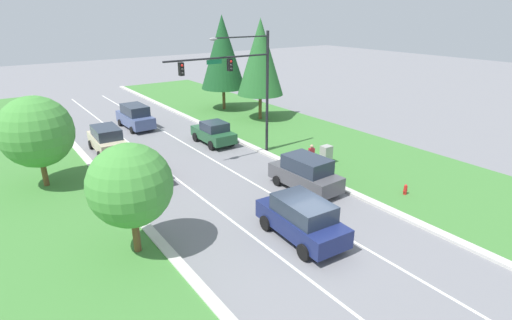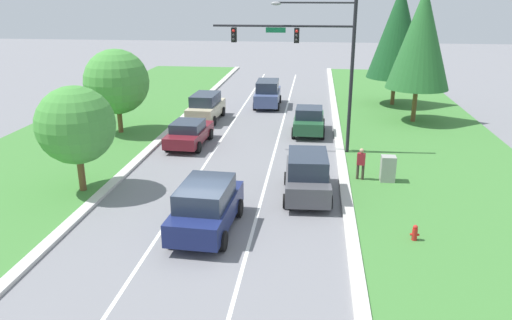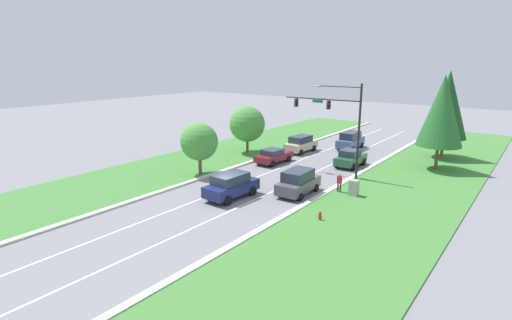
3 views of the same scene
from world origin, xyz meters
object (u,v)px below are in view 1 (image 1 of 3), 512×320
Objects in this scene: slate_blue_suv at (135,117)px; conifer_far_right_tree at (260,57)px; oak_far_left_tree at (130,185)px; pedestrian at (311,155)px; traffic_signal_mast at (242,77)px; burgundy_sedan at (142,167)px; oak_near_left_tree at (36,132)px; graphite_suv at (306,173)px; fire_hydrant at (405,190)px; navy_suv at (302,218)px; champagne_suv at (107,139)px; forest_sedan at (214,133)px; utility_cabinet at (326,155)px; conifer_near_right_tree at (223,52)px.

conifer_far_right_tree is (10.99, -4.10, 4.91)m from slate_blue_suv.
pedestrian is at bearing 12.89° from oak_far_left_tree.
traffic_signal_mast reaches higher than pedestrian.
traffic_signal_mast is 8.97m from burgundy_sedan.
traffic_signal_mast is 1.58× the size of oak_near_left_tree.
fire_hydrant is (4.14, -4.01, -0.69)m from graphite_suv.
navy_suv is 18.02m from champagne_suv.
burgundy_sedan is at bearing -153.48° from forest_sedan.
traffic_signal_mast is at bearing -74.35° from slate_blue_suv.
fire_hydrant is at bearing 2.91° from navy_suv.
traffic_signal_mast is 1.82× the size of champagne_suv.
burgundy_sedan is 16.10m from fire_hydrant.
graphite_suv reaches higher than pedestrian.
champagne_suv is at bearing 78.71° from oak_far_left_tree.
traffic_signal_mast is 12.78m from fire_hydrant.
slate_blue_suv is (0.20, 22.87, 0.02)m from navy_suv.
forest_sedan is 8.90m from pedestrian.
utility_cabinet is (4.04, -8.56, -0.23)m from forest_sedan.
oak_far_left_tree is (-6.88, -19.55, 2.17)m from slate_blue_suv.
slate_blue_suv reaches higher than champagne_suv.
pedestrian is 2.41× the size of fire_hydrant.
champagne_suv is at bearing 95.19° from burgundy_sedan.
burgundy_sedan is 0.50× the size of conifer_far_right_tree.
graphite_suv is 2.75× the size of pedestrian.
champagne_suv is 6.63m from slate_blue_suv.
traffic_signal_mast is 15.15m from conifer_near_right_tree.
burgundy_sedan is 1.03× the size of graphite_suv.
forest_sedan is at bearing 6.26° from oak_near_left_tree.
oak_near_left_tree is (-8.95, -9.43, 2.39)m from slate_blue_suv.
slate_blue_suv is 0.51× the size of conifer_near_right_tree.
navy_suv is 0.97× the size of oak_far_left_tree.
graphite_suv reaches higher than burgundy_sedan.
oak_far_left_tree is (-10.60, -7.49, -2.56)m from traffic_signal_mast.
navy_suv is at bearing -109.91° from traffic_signal_mast.
oak_near_left_tree is at bearing 126.02° from navy_suv.
pedestrian is at bearing 39.22° from graphite_suv.
oak_near_left_tree is (-15.20, 7.11, 2.52)m from pedestrian.
conifer_far_right_tree is at bearing 61.08° from graphite_suv.
traffic_signal_mast is 1.81× the size of navy_suv.
forest_sedan is 9.47m from utility_cabinet.
champagne_suv is (-0.32, 6.36, 0.22)m from burgundy_sedan.
slate_blue_suv reaches higher than forest_sedan.
utility_cabinet is 0.27× the size of oak_far_left_tree.
graphite_suv is 3.40× the size of utility_cabinet.
conifer_far_right_tree is (7.46, 3.96, 5.07)m from forest_sedan.
pedestrian is at bearing 47.39° from navy_suv.
fire_hydrant is at bearing -87.99° from utility_cabinet.
conifer_far_right_tree is at bearing -95.55° from pedestrian.
traffic_signal_mast is 12.55× the size of fire_hydrant.
conifer_near_right_tree reaches higher than pedestrian.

